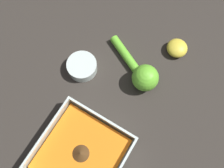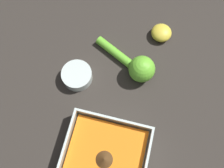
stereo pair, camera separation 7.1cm
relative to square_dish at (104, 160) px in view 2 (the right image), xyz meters
name	(u,v)px [view 2 (the right image)]	position (x,y,z in m)	size (l,w,h in m)	color
ground_plane	(100,141)	(0.02, -0.05, -0.02)	(4.00, 4.00, 0.00)	#332D28
square_dish	(104,160)	(0.00, 0.00, 0.00)	(0.21, 0.21, 0.06)	silver
spice_bowl	(77,76)	(0.13, -0.20, -0.01)	(0.08, 0.08, 0.03)	silver
lemon_squeezer	(137,66)	(-0.03, -0.26, 0.01)	(0.19, 0.12, 0.07)	#6BC633
lemon_half	(161,33)	(-0.07, -0.39, 0.00)	(0.06, 0.06, 0.03)	yellow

